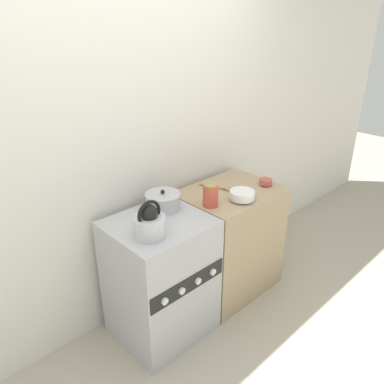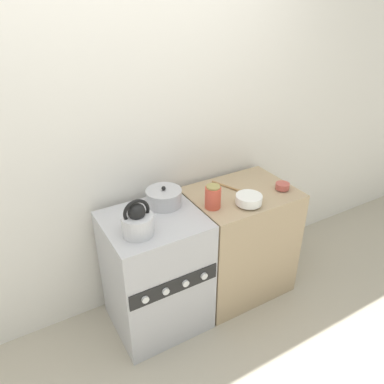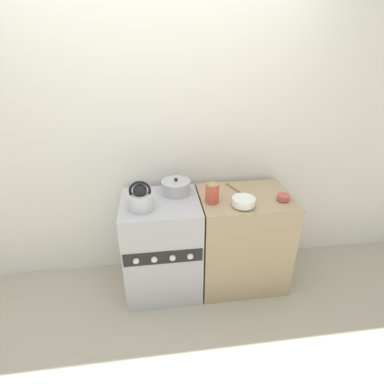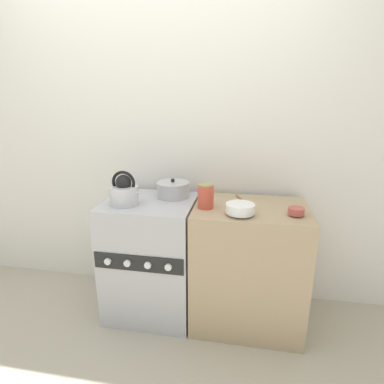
{
  "view_description": "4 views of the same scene",
  "coord_description": "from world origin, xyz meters",
  "px_view_note": "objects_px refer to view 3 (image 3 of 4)",
  "views": [
    {
      "loc": [
        -1.24,
        -1.34,
        1.99
      ],
      "look_at": [
        0.3,
        0.29,
        0.96
      ],
      "focal_mm": 35.0,
      "sensor_mm": 36.0,
      "label": 1
    },
    {
      "loc": [
        -0.76,
        -1.51,
        2.12
      ],
      "look_at": [
        0.29,
        0.29,
        0.96
      ],
      "focal_mm": 35.0,
      "sensor_mm": 36.0,
      "label": 2
    },
    {
      "loc": [
        -0.02,
        -1.75,
        1.98
      ],
      "look_at": [
        0.25,
        0.29,
        0.91
      ],
      "focal_mm": 28.0,
      "sensor_mm": 36.0,
      "label": 3
    },
    {
      "loc": [
        0.63,
        -1.59,
        1.5
      ],
      "look_at": [
        0.29,
        0.29,
        0.93
      ],
      "focal_mm": 28.0,
      "sensor_mm": 36.0,
      "label": 4
    }
  ],
  "objects_px": {
    "small_ceramic_bowl": "(283,197)",
    "storage_jar": "(212,193)",
    "kettle": "(141,199)",
    "stove": "(162,246)",
    "cooking_pot": "(176,187)",
    "enamel_bowl": "(244,202)"
  },
  "relations": [
    {
      "from": "cooking_pot",
      "to": "storage_jar",
      "type": "height_order",
      "value": "storage_jar"
    },
    {
      "from": "stove",
      "to": "storage_jar",
      "type": "bearing_deg",
      "value": -8.85
    },
    {
      "from": "small_ceramic_bowl",
      "to": "storage_jar",
      "type": "xyz_separation_m",
      "value": [
        -0.55,
        0.05,
        0.05
      ]
    },
    {
      "from": "stove",
      "to": "enamel_bowl",
      "type": "bearing_deg",
      "value": -13.92
    },
    {
      "from": "cooking_pot",
      "to": "stove",
      "type": "bearing_deg",
      "value": -138.64
    },
    {
      "from": "cooking_pot",
      "to": "small_ceramic_bowl",
      "type": "relative_size",
      "value": 2.41
    },
    {
      "from": "cooking_pot",
      "to": "storage_jar",
      "type": "xyz_separation_m",
      "value": [
        0.26,
        -0.18,
        0.02
      ]
    },
    {
      "from": "cooking_pot",
      "to": "storage_jar",
      "type": "bearing_deg",
      "value": -35.28
    },
    {
      "from": "kettle",
      "to": "enamel_bowl",
      "type": "xyz_separation_m",
      "value": [
        0.75,
        -0.06,
        -0.05
      ]
    },
    {
      "from": "stove",
      "to": "cooking_pot",
      "type": "bearing_deg",
      "value": 41.36
    },
    {
      "from": "small_ceramic_bowl",
      "to": "cooking_pot",
      "type": "bearing_deg",
      "value": 164.18
    },
    {
      "from": "stove",
      "to": "small_ceramic_bowl",
      "type": "height_order",
      "value": "small_ceramic_bowl"
    },
    {
      "from": "stove",
      "to": "kettle",
      "type": "height_order",
      "value": "kettle"
    },
    {
      "from": "enamel_bowl",
      "to": "small_ceramic_bowl",
      "type": "distance_m",
      "value": 0.33
    },
    {
      "from": "storage_jar",
      "to": "small_ceramic_bowl",
      "type": "bearing_deg",
      "value": -4.82
    },
    {
      "from": "stove",
      "to": "kettle",
      "type": "distance_m",
      "value": 0.54
    },
    {
      "from": "stove",
      "to": "cooking_pot",
      "type": "xyz_separation_m",
      "value": [
        0.14,
        0.12,
        0.48
      ]
    },
    {
      "from": "stove",
      "to": "storage_jar",
      "type": "distance_m",
      "value": 0.64
    },
    {
      "from": "kettle",
      "to": "cooking_pot",
      "type": "height_order",
      "value": "kettle"
    },
    {
      "from": "kettle",
      "to": "cooking_pot",
      "type": "relative_size",
      "value": 0.97
    },
    {
      "from": "kettle",
      "to": "cooking_pot",
      "type": "bearing_deg",
      "value": 38.67
    },
    {
      "from": "kettle",
      "to": "stove",
      "type": "bearing_deg",
      "value": 35.73
    }
  ]
}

